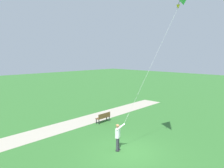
{
  "coord_description": "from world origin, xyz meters",
  "views": [
    {
      "loc": [
        -8.66,
        10.29,
        6.07
      ],
      "look_at": [
        0.29,
        1.19,
        4.39
      ],
      "focal_mm": 35.76,
      "sensor_mm": 36.0,
      "label": 1
    }
  ],
  "objects": [
    {
      "name": "walkway_path",
      "position": [
        7.0,
        2.0,
        0.01
      ],
      "size": [
        3.95,
        32.08,
        0.02
      ],
      "primitive_type": "cube",
      "rotation": [
        0.0,
        0.0,
        0.05
      ],
      "color": "#B7AD99",
      "rests_on": "ground"
    },
    {
      "name": "ground_plane",
      "position": [
        0.0,
        0.0,
        0.0
      ],
      "size": [
        120.0,
        120.0,
        0.0
      ],
      "primitive_type": "plane",
      "color": "#33702D"
    },
    {
      "name": "person_kite_flyer",
      "position": [
        0.57,
        0.37,
        1.05
      ],
      "size": [
        0.63,
        0.51,
        1.83
      ],
      "color": "#232328",
      "rests_on": "ground"
    },
    {
      "name": "park_bench_near_walkway",
      "position": [
        5.57,
        -3.08,
        0.51
      ],
      "size": [
        0.51,
        1.52,
        0.88
      ],
      "color": "brown",
      "rests_on": "ground"
    },
    {
      "name": "flying_kite",
      "position": [
        -2.12,
        -0.97,
        8.92
      ],
      "size": [
        3.17,
        2.11,
        7.54
      ],
      "color": "green"
    }
  ]
}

